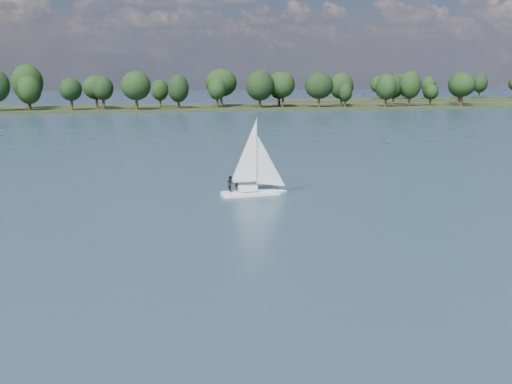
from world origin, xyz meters
TOP-DOWN VIEW (x-y plane):
  - ground at (0.00, 100.00)m, footprint 700.00×700.00m
  - far_shore at (0.00, 212.00)m, footprint 660.00×40.00m
  - far_shore_back at (160.00, 260.00)m, footprint 220.00×30.00m
  - sailboat at (0.45, 50.53)m, footprint 7.00×2.63m
  - treeline at (-1.81, 208.25)m, footprint 562.99×74.16m

SIDE VIEW (x-z plane):
  - ground at x=0.00m, z-range 0.00..0.00m
  - far_shore at x=0.00m, z-range -0.75..0.75m
  - far_shore_back at x=160.00m, z-range -0.70..0.70m
  - sailboat at x=0.45m, z-range -1.99..7.01m
  - treeline at x=-1.81m, z-range -1.29..17.52m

